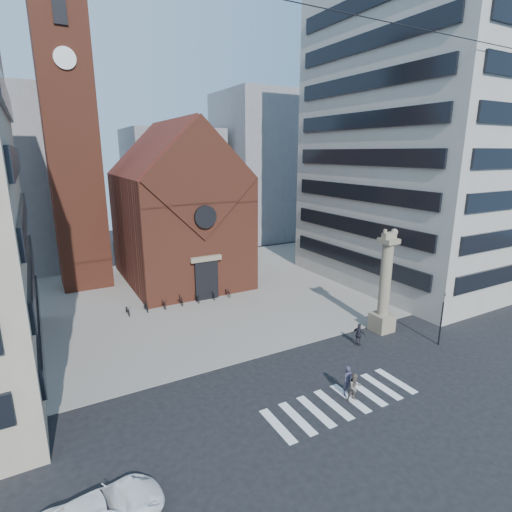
# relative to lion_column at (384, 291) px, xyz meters

# --- Properties ---
(ground) EXTENTS (120.00, 120.00, 0.00)m
(ground) POSITION_rel_lion_column_xyz_m (-10.01, -3.00, -3.46)
(ground) COLOR black
(ground) RESTS_ON ground
(piazza) EXTENTS (46.00, 30.00, 0.05)m
(piazza) POSITION_rel_lion_column_xyz_m (-10.01, 16.00, -3.43)
(piazza) COLOR gray
(piazza) RESTS_ON ground
(zebra_crossing) EXTENTS (10.20, 3.20, 0.01)m
(zebra_crossing) POSITION_rel_lion_column_xyz_m (-9.46, -6.00, -3.45)
(zebra_crossing) COLOR white
(zebra_crossing) RESTS_ON ground
(church) EXTENTS (12.00, 16.65, 18.00)m
(church) POSITION_rel_lion_column_xyz_m (-10.01, 22.04, 4.53)
(church) COLOR brown
(church) RESTS_ON ground
(campanile) EXTENTS (5.50, 5.50, 31.20)m
(campanile) POSITION_rel_lion_column_xyz_m (-20.01, 25.00, 12.28)
(campanile) COLOR brown
(campanile) RESTS_ON ground
(building_right) EXTENTS (18.00, 22.00, 32.00)m
(building_right) POSITION_rel_lion_column_xyz_m (13.99, 9.00, 12.54)
(building_right) COLOR #ACA69C
(building_right) RESTS_ON ground
(bg_block_mid) EXTENTS (14.00, 12.00, 18.00)m
(bg_block_mid) POSITION_rel_lion_column_xyz_m (-4.01, 42.00, 5.54)
(bg_block_mid) COLOR gray
(bg_block_mid) RESTS_ON ground
(bg_block_right) EXTENTS (16.00, 14.00, 24.00)m
(bg_block_right) POSITION_rel_lion_column_xyz_m (11.99, 39.00, 8.54)
(bg_block_right) COLOR gray
(bg_block_right) RESTS_ON ground
(lion_column) EXTENTS (1.63, 1.60, 8.68)m
(lion_column) POSITION_rel_lion_column_xyz_m (0.00, 0.00, 0.00)
(lion_column) COLOR gray
(lion_column) RESTS_ON ground
(traffic_light) EXTENTS (0.13, 0.16, 4.30)m
(traffic_light) POSITION_rel_lion_column_xyz_m (1.99, -4.00, -1.17)
(traffic_light) COLOR black
(traffic_light) RESTS_ON ground
(pedestrian_0) EXTENTS (0.74, 0.52, 1.95)m
(pedestrian_0) POSITION_rel_lion_column_xyz_m (-8.74, -5.65, -2.48)
(pedestrian_0) COLOR #323043
(pedestrian_0) RESTS_ON ground
(pedestrian_1) EXTENTS (0.95, 0.78, 1.80)m
(pedestrian_1) POSITION_rel_lion_column_xyz_m (-8.77, -6.27, -2.56)
(pedestrian_1) COLOR #61564E
(pedestrian_1) RESTS_ON ground
(pedestrian_2) EXTENTS (0.81, 1.14, 1.80)m
(pedestrian_2) POSITION_rel_lion_column_xyz_m (-3.55, -1.06, -2.56)
(pedestrian_2) COLOR #28272F
(pedestrian_2) RESTS_ON ground
(scooter_0) EXTENTS (0.59, 1.66, 0.87)m
(scooter_0) POSITION_rel_lion_column_xyz_m (-17.88, 13.68, -2.97)
(scooter_0) COLOR black
(scooter_0) RESTS_ON piazza
(scooter_1) EXTENTS (0.46, 1.61, 0.97)m
(scooter_1) POSITION_rel_lion_column_xyz_m (-16.21, 13.68, -2.92)
(scooter_1) COLOR black
(scooter_1) RESTS_ON piazza
(scooter_2) EXTENTS (0.59, 1.66, 0.87)m
(scooter_2) POSITION_rel_lion_column_xyz_m (-14.54, 13.68, -2.97)
(scooter_2) COLOR black
(scooter_2) RESTS_ON piazza
(scooter_3) EXTENTS (0.46, 1.61, 0.97)m
(scooter_3) POSITION_rel_lion_column_xyz_m (-12.87, 13.68, -2.92)
(scooter_3) COLOR black
(scooter_3) RESTS_ON piazza
(scooter_4) EXTENTS (0.59, 1.66, 0.87)m
(scooter_4) POSITION_rel_lion_column_xyz_m (-11.20, 13.68, -2.97)
(scooter_4) COLOR black
(scooter_4) RESTS_ON piazza
(scooter_5) EXTENTS (0.46, 1.61, 0.97)m
(scooter_5) POSITION_rel_lion_column_xyz_m (-9.53, 13.68, -2.92)
(scooter_5) COLOR black
(scooter_5) RESTS_ON piazza
(scooter_6) EXTENTS (0.59, 1.66, 0.87)m
(scooter_6) POSITION_rel_lion_column_xyz_m (-7.86, 13.68, -2.97)
(scooter_6) COLOR black
(scooter_6) RESTS_ON piazza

